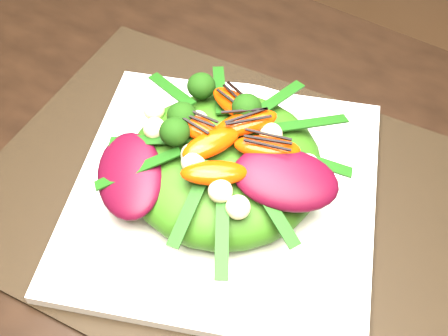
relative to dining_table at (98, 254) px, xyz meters
The scene contains 10 objects.
dining_table is the anchor object (origin of this frame).
placemat 0.13m from the dining_table, 56.17° to the left, with size 0.48×0.36×0.00m, color black.
plate_base 0.14m from the dining_table, 56.17° to the left, with size 0.29×0.29×0.01m, color silver.
salad_bowl 0.14m from the dining_table, 56.17° to the left, with size 0.26×0.26×0.02m, color silver.
lettuce_mound 0.15m from the dining_table, 56.17° to the left, with size 0.18×0.18×0.06m, color #2F6112.
radicchio_leaf 0.20m from the dining_table, 36.88° to the left, with size 0.09×0.06×0.02m, color #3D0616.
orange_segment 0.19m from the dining_table, 65.25° to the left, with size 0.06×0.02×0.02m, color red.
broccoli_floret 0.18m from the dining_table, 89.01° to the left, with size 0.04×0.04×0.04m, color black.
macadamia_nut 0.17m from the dining_table, 32.46° to the left, with size 0.02×0.02×0.02m, color beige.
balsamic_drizzle 0.20m from the dining_table, 65.25° to the left, with size 0.04×0.00×0.00m, color black.
Camera 1 is at (0.27, -0.18, 1.23)m, focal length 48.00 mm.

